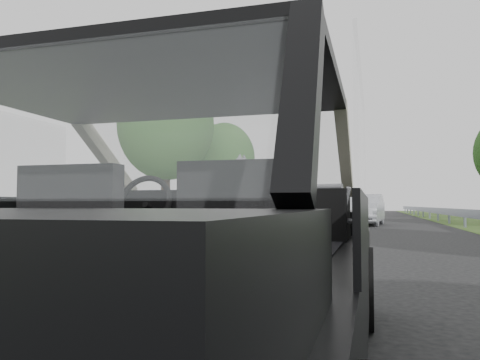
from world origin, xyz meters
The scene contains 9 objects.
subject_car centered at (0.00, 0.00, 0.72)m, with size 1.80×4.00×1.45m, color black.
dashboard centered at (0.00, 0.62, 0.85)m, with size 1.58×0.45×0.30m, color black.
driver_seat centered at (-0.40, -0.29, 0.88)m, with size 0.50×0.72×0.42m, color black.
passenger_seat centered at (0.40, -0.29, 0.88)m, with size 0.50×0.72×0.42m, color black.
steering_wheel centered at (-0.40, 0.33, 0.92)m, with size 0.36×0.36×0.04m, color black.
cat centered at (0.34, 0.64, 1.08)m, with size 0.53×0.17×0.24m, color gray.
other_car centered at (0.54, 19.38, 0.69)m, with size 1.66×4.20×1.38m, color #B3B6BF.
tree_5 centered at (-10.95, 23.28, 4.37)m, with size 5.77×5.77×8.75m, color #295A1E, non-canonical shape.
tree_6 centered at (-8.84, 28.12, 3.17)m, with size 4.18×4.18×6.34m, color #295A1E, non-canonical shape.
Camera 1 is at (0.93, -2.24, 0.91)m, focal length 35.00 mm.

